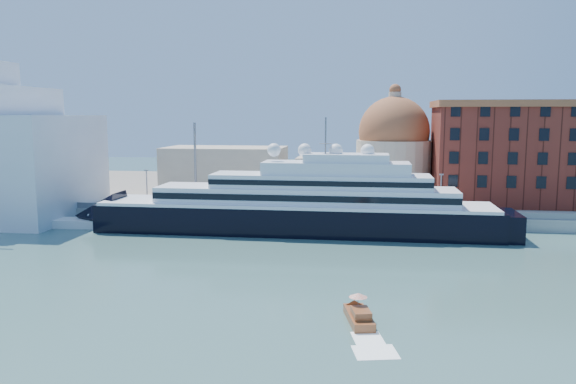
# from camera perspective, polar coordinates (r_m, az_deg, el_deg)

# --- Properties ---
(ground) EXTENTS (400.00, 400.00, 0.00)m
(ground) POSITION_cam_1_polar(r_m,az_deg,el_deg) (84.73, -2.88, -7.27)
(ground) COLOR #355B58
(ground) RESTS_ON ground
(quay) EXTENTS (180.00, 10.00, 2.50)m
(quay) POSITION_cam_1_polar(r_m,az_deg,el_deg) (117.23, 0.25, -2.39)
(quay) COLOR gray
(quay) RESTS_ON ground
(land) EXTENTS (260.00, 72.00, 2.00)m
(land) POSITION_cam_1_polar(r_m,az_deg,el_deg) (157.50, 2.27, 0.15)
(land) COLOR slate
(land) RESTS_ON ground
(quay_fence) EXTENTS (180.00, 0.10, 1.20)m
(quay_fence) POSITION_cam_1_polar(r_m,az_deg,el_deg) (112.51, -0.06, -1.86)
(quay_fence) COLOR slate
(quay_fence) RESTS_ON quay
(superyacht) EXTENTS (84.64, 11.73, 25.30)m
(superyacht) POSITION_cam_1_polar(r_m,az_deg,el_deg) (105.97, -0.59, -1.78)
(superyacht) COLOR black
(superyacht) RESTS_ON ground
(service_barge) EXTENTS (14.00, 5.49, 3.09)m
(service_barge) POSITION_cam_1_polar(r_m,az_deg,el_deg) (117.70, -19.24, -2.97)
(service_barge) COLOR white
(service_barge) RESTS_ON ground
(water_taxi) EXTENTS (3.61, 7.05, 3.20)m
(water_taxi) POSITION_cam_1_polar(r_m,az_deg,el_deg) (61.91, 7.25, -12.35)
(water_taxi) COLOR brown
(water_taxi) RESTS_ON ground
(warehouse) EXTENTS (43.00, 19.00, 23.25)m
(warehouse) POSITION_cam_1_polar(r_m,az_deg,el_deg) (137.48, 23.41, 3.75)
(warehouse) COLOR maroon
(warehouse) RESTS_ON land
(church) EXTENTS (66.00, 18.00, 25.50)m
(church) POSITION_cam_1_polar(r_m,az_deg,el_deg) (138.78, 4.20, 3.21)
(church) COLOR beige
(church) RESTS_ON land
(lamp_posts) EXTENTS (120.80, 2.40, 18.00)m
(lamp_posts) POSITION_cam_1_polar(r_m,az_deg,el_deg) (116.70, -6.04, 1.78)
(lamp_posts) COLOR slate
(lamp_posts) RESTS_ON quay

